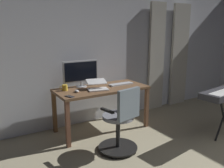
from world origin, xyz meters
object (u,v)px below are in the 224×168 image
(computer_mouse, at_px, (77,91))
(cell_phone_face_up, at_px, (70,96))
(office_chair, at_px, (121,122))
(desk, at_px, (102,93))
(laptop, at_px, (97,86))
(computer_monitor, at_px, (81,72))
(computer_keyboard, at_px, (121,84))
(mug_coffee, at_px, (65,88))

(computer_mouse, relative_size, cell_phone_face_up, 0.69)
(office_chair, bearing_deg, cell_phone_face_up, 121.14)
(desk, distance_m, laptop, 0.20)
(computer_monitor, relative_size, computer_keyboard, 1.43)
(office_chair, xyz_separation_m, mug_coffee, (0.45, -0.94, 0.35))
(cell_phone_face_up, bearing_deg, computer_keyboard, 172.98)
(computer_mouse, distance_m, cell_phone_face_up, 0.26)
(office_chair, xyz_separation_m, cell_phone_face_up, (0.52, -0.57, 0.31))
(computer_mouse, bearing_deg, computer_monitor, -125.82)
(desk, xyz_separation_m, mug_coffee, (0.59, -0.13, 0.14))
(computer_keyboard, height_order, computer_mouse, computer_mouse)
(office_chair, bearing_deg, desk, 68.93)
(office_chair, relative_size, cell_phone_face_up, 6.54)
(computer_monitor, height_order, computer_keyboard, computer_monitor)
(office_chair, distance_m, computer_monitor, 1.18)
(computer_keyboard, relative_size, computer_mouse, 4.39)
(office_chair, bearing_deg, computer_mouse, 102.52)
(cell_phone_face_up, height_order, mug_coffee, mug_coffee)
(laptop, height_order, computer_mouse, laptop)
(office_chair, distance_m, cell_phone_face_up, 0.83)
(computer_mouse, relative_size, mug_coffee, 0.76)
(computer_keyboard, height_order, laptop, laptop)
(computer_monitor, relative_size, cell_phone_face_up, 4.36)
(desk, xyz_separation_m, computer_mouse, (0.47, 0.06, 0.11))
(computer_keyboard, relative_size, mug_coffee, 3.35)
(computer_keyboard, bearing_deg, cell_phone_face_up, 13.35)
(computer_monitor, bearing_deg, cell_phone_face_up, 50.22)
(computer_keyboard, bearing_deg, laptop, 8.99)
(computer_monitor, bearing_deg, computer_keyboard, 161.35)
(laptop, xyz_separation_m, cell_phone_face_up, (0.54, 0.17, -0.05))
(desk, height_order, computer_keyboard, computer_keyboard)
(desk, xyz_separation_m, computer_monitor, (0.26, -0.23, 0.34))
(laptop, xyz_separation_m, computer_mouse, (0.36, -0.02, -0.03))
(office_chair, xyz_separation_m, computer_keyboard, (-0.54, -0.82, 0.31))
(office_chair, relative_size, computer_mouse, 9.41)
(computer_keyboard, bearing_deg, computer_monitor, -18.65)
(computer_monitor, relative_size, mug_coffee, 4.79)
(desk, distance_m, computer_monitor, 0.49)
(desk, bearing_deg, cell_phone_face_up, 20.25)
(computer_monitor, xyz_separation_m, computer_keyboard, (-0.66, 0.22, -0.24))
(mug_coffee, bearing_deg, laptop, 156.49)
(office_chair, relative_size, laptop, 2.50)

